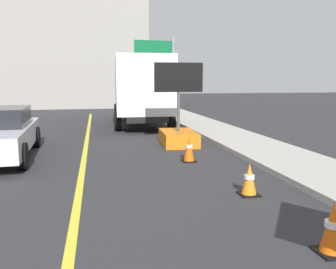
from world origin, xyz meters
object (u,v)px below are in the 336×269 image
arrow_board_trailer (178,130)px  traffic_cone_near_sign (332,228)px  box_truck (141,89)px  traffic_cone_mid_lane (249,179)px  highway_guide_sign (162,62)px  traffic_cone_far_lane (189,148)px

arrow_board_trailer → traffic_cone_near_sign: size_ratio=4.07×
box_truck → traffic_cone_mid_lane: size_ratio=10.86×
arrow_board_trailer → traffic_cone_mid_lane: arrow_board_trailer is taller
highway_guide_sign → traffic_cone_mid_lane: size_ratio=8.23×
traffic_cone_far_lane → highway_guide_sign: bearing=82.0°
box_truck → traffic_cone_near_sign: (0.66, -13.13, -1.42)m
arrow_board_trailer → traffic_cone_far_lane: size_ratio=3.76×
box_truck → traffic_cone_mid_lane: box_truck is taller
arrow_board_trailer → traffic_cone_mid_lane: size_ratio=4.45×
traffic_cone_mid_lane → box_truck: bearing=93.3°
box_truck → traffic_cone_mid_lane: bearing=-86.7°
box_truck → traffic_cone_near_sign: box_truck is taller
box_truck → traffic_cone_far_lane: box_truck is taller
box_truck → highway_guide_sign: highway_guide_sign is taller
highway_guide_sign → traffic_cone_near_sign: (-1.68, -20.17, -3.10)m
arrow_board_trailer → highway_guide_sign: size_ratio=0.54×
traffic_cone_near_sign → traffic_cone_mid_lane: 2.29m
traffic_cone_mid_lane → traffic_cone_near_sign: bearing=-88.9°
arrow_board_trailer → box_truck: bearing=95.6°
arrow_board_trailer → box_truck: size_ratio=0.41×
arrow_board_trailer → traffic_cone_near_sign: 7.68m
arrow_board_trailer → traffic_cone_near_sign: (0.13, -7.67, -0.16)m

